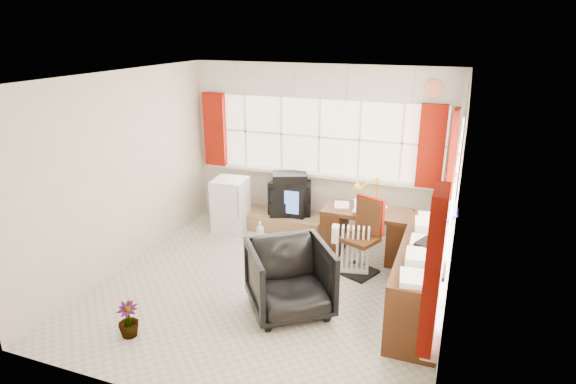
% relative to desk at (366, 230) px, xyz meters
% --- Properties ---
extents(ground, '(4.00, 4.00, 0.00)m').
position_rel_desk_xyz_m(ground, '(-0.90, -1.27, -0.37)').
color(ground, beige).
rests_on(ground, ground).
extents(room_walls, '(4.00, 4.00, 4.00)m').
position_rel_desk_xyz_m(room_walls, '(-0.90, -1.27, 1.13)').
color(room_walls, beige).
rests_on(room_walls, ground).
extents(window_back, '(3.70, 0.12, 3.60)m').
position_rel_desk_xyz_m(window_back, '(-0.90, 0.67, 0.57)').
color(window_back, '#F3DFC0').
rests_on(window_back, room_walls).
extents(window_right, '(0.12, 3.70, 3.60)m').
position_rel_desk_xyz_m(window_right, '(1.05, -1.27, 0.57)').
color(window_right, '#F3DFC0').
rests_on(window_right, room_walls).
extents(curtains, '(3.83, 3.83, 1.15)m').
position_rel_desk_xyz_m(curtains, '(0.03, -0.35, 1.08)').
color(curtains, '#980E08').
rests_on(curtains, room_walls).
extents(overhead_cabinets, '(3.98, 3.98, 0.48)m').
position_rel_desk_xyz_m(overhead_cabinets, '(0.08, -0.29, 1.88)').
color(overhead_cabinets, silver).
rests_on(overhead_cabinets, room_walls).
extents(desk, '(1.18, 0.61, 0.71)m').
position_rel_desk_xyz_m(desk, '(0.00, 0.00, 0.00)').
color(desk, '#492911').
rests_on(desk, ground).
extents(desk_lamp, '(0.17, 0.14, 0.45)m').
position_rel_desk_xyz_m(desk_lamp, '(0.10, 0.08, 0.61)').
color(desk_lamp, yellow).
rests_on(desk_lamp, desk).
extents(task_chair, '(0.54, 0.56, 0.98)m').
position_rel_desk_xyz_m(task_chair, '(0.06, -0.43, 0.15)').
color(task_chair, black).
rests_on(task_chair, ground).
extents(office_chair, '(1.19, 1.20, 0.79)m').
position_rel_desk_xyz_m(office_chair, '(-0.51, -1.63, 0.02)').
color(office_chair, black).
rests_on(office_chair, ground).
extents(radiator, '(0.45, 0.24, 0.64)m').
position_rel_desk_xyz_m(radiator, '(-0.06, -0.55, -0.12)').
color(radiator, white).
rests_on(radiator, ground).
extents(credenza, '(0.50, 2.00, 0.85)m').
position_rel_desk_xyz_m(credenza, '(0.83, -1.07, 0.02)').
color(credenza, '#492911').
rests_on(credenza, ground).
extents(file_tray, '(0.38, 0.42, 0.11)m').
position_rel_desk_xyz_m(file_tray, '(0.92, -1.16, 0.43)').
color(file_tray, black).
rests_on(file_tray, credenza).
extents(tv_bench, '(1.40, 0.50, 0.25)m').
position_rel_desk_xyz_m(tv_bench, '(-1.45, 0.45, -0.25)').
color(tv_bench, '#A98154').
rests_on(tv_bench, ground).
extents(crt_tv, '(0.57, 0.54, 0.52)m').
position_rel_desk_xyz_m(crt_tv, '(-1.31, 0.59, 0.13)').
color(crt_tv, black).
rests_on(crt_tv, tv_bench).
extents(hifi_stack, '(0.72, 0.60, 0.65)m').
position_rel_desk_xyz_m(hifi_stack, '(-1.30, 0.52, 0.18)').
color(hifi_stack, black).
rests_on(hifi_stack, tv_bench).
extents(mini_fridge, '(0.53, 0.53, 0.82)m').
position_rel_desk_xyz_m(mini_fridge, '(-2.13, 0.15, 0.04)').
color(mini_fridge, white).
rests_on(mini_fridge, ground).
extents(spray_bottle_a, '(0.15, 0.15, 0.32)m').
position_rel_desk_xyz_m(spray_bottle_a, '(-1.53, -0.10, -0.21)').
color(spray_bottle_a, silver).
rests_on(spray_bottle_a, ground).
extents(spray_bottle_b, '(0.12, 0.12, 0.21)m').
position_rel_desk_xyz_m(spray_bottle_b, '(-0.56, -0.17, -0.27)').
color(spray_bottle_b, '#82C3B6').
rests_on(spray_bottle_b, ground).
extents(flower_vase, '(0.27, 0.27, 0.38)m').
position_rel_desk_xyz_m(flower_vase, '(-1.88, -2.64, -0.19)').
color(flower_vase, black).
rests_on(flower_vase, ground).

